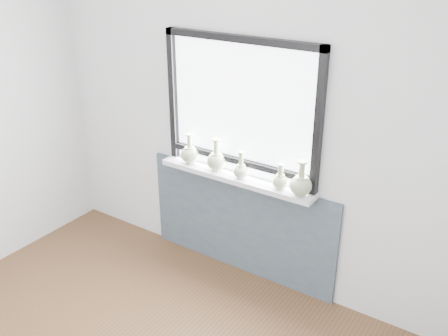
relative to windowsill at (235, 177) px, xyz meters
The scene contains 9 objects.
back_wall 0.43m from the windowsill, 90.00° to the left, with size 3.60×0.02×2.60m, color silver.
apron_panel 0.46m from the windowsill, 90.00° to the left, with size 1.70×0.03×0.86m, color #455862.
windowsill is the anchor object (origin of this frame).
window 0.56m from the windowsill, 90.00° to the left, with size 1.30×0.06×1.05m.
vase_a 0.45m from the windowsill, behind, with size 0.15×0.15×0.25m.
vase_b 0.21m from the windowsill, behind, with size 0.15×0.15×0.26m.
vase_c 0.11m from the windowsill, 18.73° to the right, with size 0.12×0.12×0.22m.
vase_d 0.40m from the windowsill, ahead, with size 0.12×0.12×0.19m.
vase_e 0.57m from the windowsill, ahead, with size 0.16×0.16×0.26m.
Camera 1 is at (1.85, -1.23, 2.54)m, focal length 40.00 mm.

